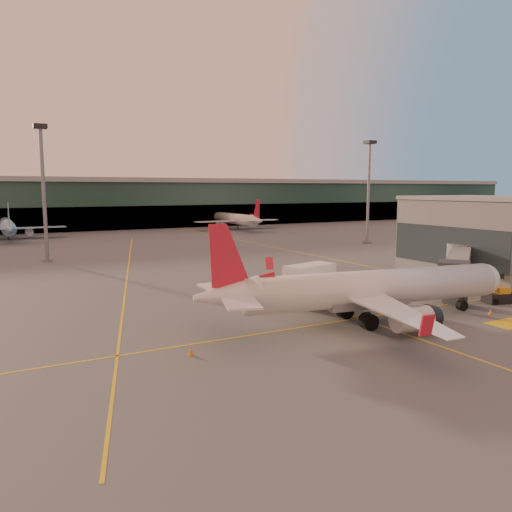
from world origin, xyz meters
name	(u,v)px	position (x,y,z in m)	size (l,w,h in m)	color
ground	(353,337)	(0.00, 0.00, 0.00)	(600.00, 600.00, 0.00)	#4C4F54
taxi_markings	(144,273)	(-7.32, 44.49, 0.01)	(100.12, 173.00, 0.01)	yellow
terminal	(86,204)	(0.00, 141.79, 8.76)	(400.00, 20.00, 17.60)	#19382D
gate_building	(486,235)	(41.93, 17.93, 6.29)	(18.40, 22.40, 12.60)	slate
mast_west_near	(43,183)	(-20.00, 66.00, 14.86)	(2.40, 2.40, 25.60)	slate
mast_east_near	(369,184)	(55.00, 62.00, 14.86)	(2.40, 2.40, 25.60)	slate
main_airplane	(364,290)	(4.14, 3.42, 3.45)	(35.09, 31.80, 10.61)	silver
jet_bridge	(459,264)	(26.70, 10.43, 3.68)	(20.78, 16.78, 5.44)	slate
catering_truck	(310,282)	(3.54, 12.32, 2.83)	(6.88, 4.19, 4.97)	#AA3318
pushback_tug	(500,296)	(24.93, 2.72, 0.80)	(4.20, 2.95, 1.96)	black
cone_tail	(191,352)	(-15.25, 2.28, 0.29)	(0.47, 0.47, 0.60)	orange
cone_wing_left	(275,288)	(4.43, 22.04, 0.29)	(0.47, 0.47, 0.60)	orange
cone_fwd	(491,312)	(18.86, -0.54, 0.28)	(0.46, 0.46, 0.58)	orange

